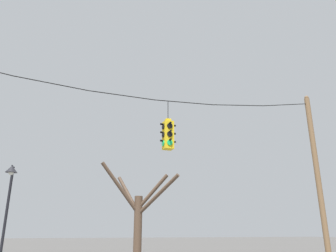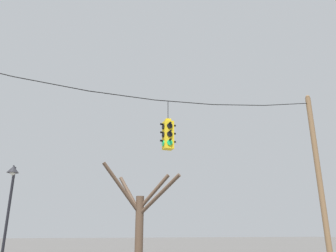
{
  "view_description": "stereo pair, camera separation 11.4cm",
  "coord_description": "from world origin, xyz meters",
  "px_view_note": "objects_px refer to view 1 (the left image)",
  "views": [
    {
      "loc": [
        -2.19,
        -10.44,
        1.58
      ],
      "look_at": [
        1.7,
        0.07,
        5.24
      ],
      "focal_mm": 35.0,
      "sensor_mm": 36.0,
      "label": 1
    },
    {
      "loc": [
        -2.08,
        -10.48,
        1.58
      ],
      "look_at": [
        1.7,
        0.07,
        5.24
      ],
      "focal_mm": 35.0,
      "sensor_mm": 36.0,
      "label": 2
    }
  ],
  "objects_px": {
    "traffic_light_over_intersection": "(168,135)",
    "utility_pole_right": "(318,179)",
    "street_lamp": "(9,188)",
    "bare_tree": "(138,214)"
  },
  "relations": [
    {
      "from": "traffic_light_over_intersection",
      "to": "utility_pole_right",
      "type": "bearing_deg",
      "value": 0.0
    },
    {
      "from": "traffic_light_over_intersection",
      "to": "street_lamp",
      "type": "height_order",
      "value": "traffic_light_over_intersection"
    },
    {
      "from": "street_lamp",
      "to": "utility_pole_right",
      "type": "bearing_deg",
      "value": -25.88
    },
    {
      "from": "bare_tree",
      "to": "street_lamp",
      "type": "bearing_deg",
      "value": -163.74
    },
    {
      "from": "traffic_light_over_intersection",
      "to": "street_lamp",
      "type": "relative_size",
      "value": 0.4
    },
    {
      "from": "traffic_light_over_intersection",
      "to": "bare_tree",
      "type": "height_order",
      "value": "traffic_light_over_intersection"
    },
    {
      "from": "bare_tree",
      "to": "utility_pole_right",
      "type": "bearing_deg",
      "value": -54.57
    },
    {
      "from": "street_lamp",
      "to": "bare_tree",
      "type": "height_order",
      "value": "bare_tree"
    },
    {
      "from": "utility_pole_right",
      "to": "street_lamp",
      "type": "xyz_separation_m",
      "value": [
        -12.04,
        5.84,
        -0.22
      ]
    },
    {
      "from": "utility_pole_right",
      "to": "street_lamp",
      "type": "relative_size",
      "value": 1.64
    }
  ]
}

